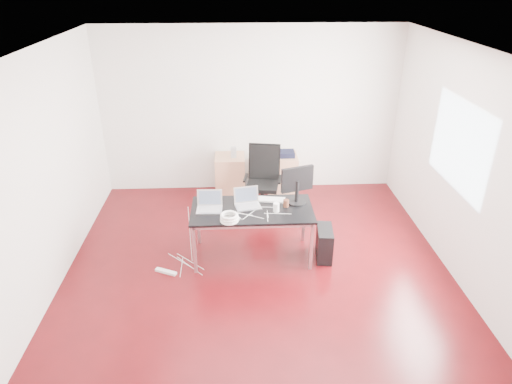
{
  "coord_description": "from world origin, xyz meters",
  "views": [
    {
      "loc": [
        -0.26,
        -4.96,
        3.59
      ],
      "look_at": [
        0.0,
        0.55,
        0.85
      ],
      "focal_mm": 32.0,
      "sensor_mm": 36.0,
      "label": 1
    }
  ],
  "objects_px": {
    "office_chair": "(263,177)",
    "pc_tower": "(324,243)",
    "filing_cabinet_right": "(282,174)",
    "filing_cabinet_left": "(230,175)",
    "desk": "(252,212)"
  },
  "relations": [
    {
      "from": "filing_cabinet_left",
      "to": "filing_cabinet_right",
      "type": "relative_size",
      "value": 1.0
    },
    {
      "from": "filing_cabinet_left",
      "to": "filing_cabinet_right",
      "type": "distance_m",
      "value": 0.9
    },
    {
      "from": "office_chair",
      "to": "filing_cabinet_left",
      "type": "height_order",
      "value": "office_chair"
    },
    {
      "from": "filing_cabinet_right",
      "to": "office_chair",
      "type": "bearing_deg",
      "value": -119.07
    },
    {
      "from": "desk",
      "to": "office_chair",
      "type": "height_order",
      "value": "office_chair"
    },
    {
      "from": "office_chair",
      "to": "pc_tower",
      "type": "bearing_deg",
      "value": -51.29
    },
    {
      "from": "desk",
      "to": "office_chair",
      "type": "relative_size",
      "value": 1.48
    },
    {
      "from": "pc_tower",
      "to": "office_chair",
      "type": "bearing_deg",
      "value": 124.94
    },
    {
      "from": "desk",
      "to": "filing_cabinet_right",
      "type": "height_order",
      "value": "desk"
    },
    {
      "from": "office_chair",
      "to": "pc_tower",
      "type": "distance_m",
      "value": 1.59
    },
    {
      "from": "pc_tower",
      "to": "filing_cabinet_left",
      "type": "bearing_deg",
      "value": 128.32
    },
    {
      "from": "office_chair",
      "to": "filing_cabinet_right",
      "type": "xyz_separation_m",
      "value": [
        0.37,
        0.66,
        -0.26
      ]
    },
    {
      "from": "pc_tower",
      "to": "filing_cabinet_right",
      "type": "bearing_deg",
      "value": 106.63
    },
    {
      "from": "filing_cabinet_right",
      "to": "pc_tower",
      "type": "height_order",
      "value": "filing_cabinet_right"
    },
    {
      "from": "office_chair",
      "to": "filing_cabinet_right",
      "type": "relative_size",
      "value": 1.54
    }
  ]
}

